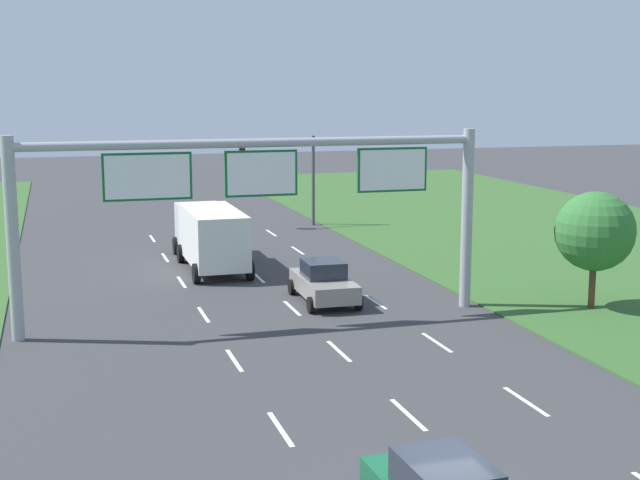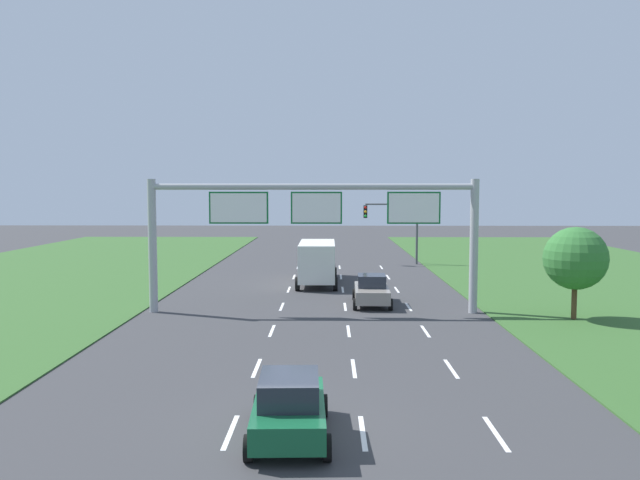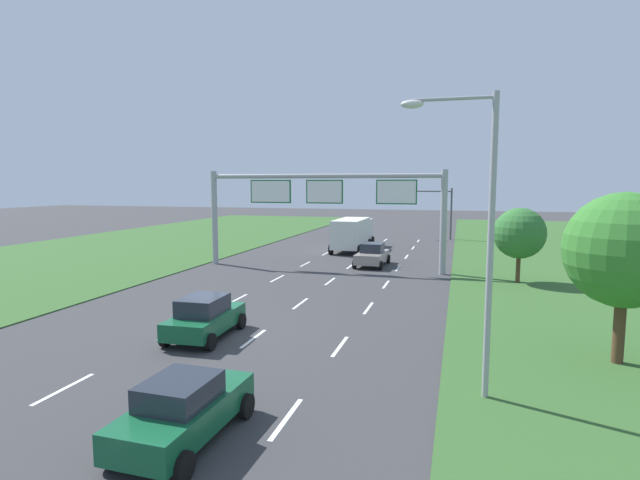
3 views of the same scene
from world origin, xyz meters
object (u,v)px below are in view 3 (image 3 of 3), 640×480
at_px(car_lead_silver, 372,255).
at_px(traffic_light_mast, 433,204).
at_px(box_truck, 353,232).
at_px(sign_gantry, 323,200).
at_px(car_mid_lane, 184,409).
at_px(street_lamp, 477,220).
at_px(roadside_tree_mid, 520,233).
at_px(roadside_tree_near, 625,250).
at_px(car_near_red, 205,317).

xyz_separation_m(car_lead_silver, traffic_light_mast, (3.33, 19.59, 3.05)).
distance_m(box_truck, sign_gantry, 11.11).
distance_m(car_mid_lane, traffic_light_mast, 46.20).
bearing_deg(car_mid_lane, street_lamp, 35.39).
distance_m(car_lead_silver, box_truck, 8.96).
height_order(traffic_light_mast, roadside_tree_mid, traffic_light_mast).
height_order(box_truck, street_lamp, street_lamp).
relative_size(car_mid_lane, traffic_light_mast, 0.73).
distance_m(car_lead_silver, sign_gantry, 5.67).
distance_m(box_truck, traffic_light_mast, 13.22).
distance_m(box_truck, roadside_tree_mid, 17.98).
height_order(car_mid_lane, roadside_tree_near, roadside_tree_near).
bearing_deg(traffic_light_mast, roadside_tree_mid, -74.96).
distance_m(car_lead_silver, traffic_light_mast, 20.11).
height_order(car_lead_silver, box_truck, box_truck).
bearing_deg(roadside_tree_near, street_lamp, -139.87).
xyz_separation_m(traffic_light_mast, roadside_tree_mid, (6.37, -23.70, -0.79)).
bearing_deg(sign_gantry, car_near_red, -90.94).
bearing_deg(sign_gantry, street_lamp, -63.64).
height_order(car_near_red, car_mid_lane, car_near_red).
height_order(car_mid_lane, street_lamp, street_lamp).
bearing_deg(box_truck, street_lamp, -72.00).
bearing_deg(roadside_tree_mid, sign_gantry, 171.89).
bearing_deg(traffic_light_mast, street_lamp, -85.48).
bearing_deg(car_mid_lane, roadside_tree_near, 38.22).
distance_m(car_near_red, traffic_light_mast, 39.32).
height_order(car_near_red, street_lamp, street_lamp).
bearing_deg(car_mid_lane, car_lead_silver, 91.77).
relative_size(box_truck, street_lamp, 0.99).
bearing_deg(street_lamp, traffic_light_mast, 94.52).
height_order(car_lead_silver, roadside_tree_near, roadside_tree_near).
distance_m(sign_gantry, roadside_tree_near, 21.42).
xyz_separation_m(car_near_red, car_mid_lane, (3.47, -7.36, -0.04)).
distance_m(box_truck, street_lamp, 32.06).
height_order(roadside_tree_near, roadside_tree_mid, roadside_tree_near).
bearing_deg(street_lamp, car_lead_silver, 106.76).
xyz_separation_m(car_mid_lane, street_lamp, (6.57, 4.39, 4.29)).
bearing_deg(car_near_red, roadside_tree_near, 2.14).
distance_m(car_near_red, car_mid_lane, 8.14).
relative_size(car_near_red, roadside_tree_mid, 0.87).
relative_size(car_near_red, car_lead_silver, 0.92).
bearing_deg(box_truck, sign_gantry, -89.67).
xyz_separation_m(roadside_tree_near, roadside_tree_mid, (-1.72, 13.84, -0.80)).
relative_size(car_lead_silver, car_mid_lane, 1.08).
bearing_deg(sign_gantry, traffic_light_mast, 73.50).
xyz_separation_m(traffic_light_mast, roadside_tree_near, (8.09, -37.54, 0.01)).
distance_m(car_lead_silver, roadside_tree_mid, 10.78).
relative_size(car_lead_silver, sign_gantry, 0.25).
distance_m(traffic_light_mast, roadside_tree_near, 38.40).
height_order(car_mid_lane, box_truck, box_truck).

